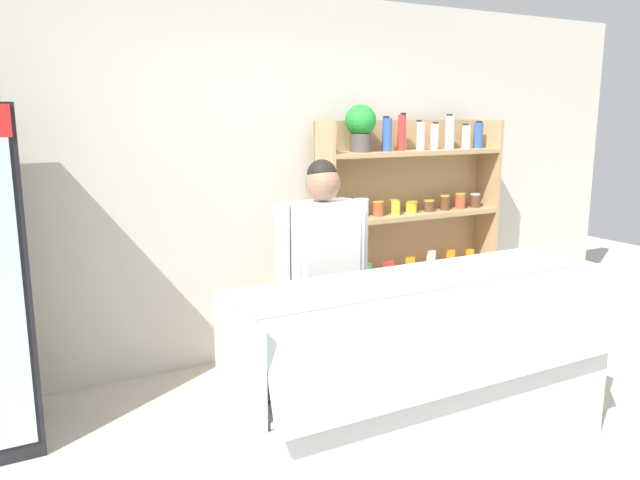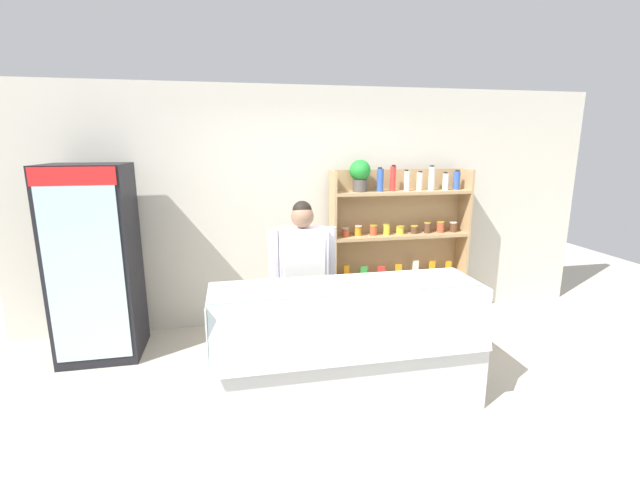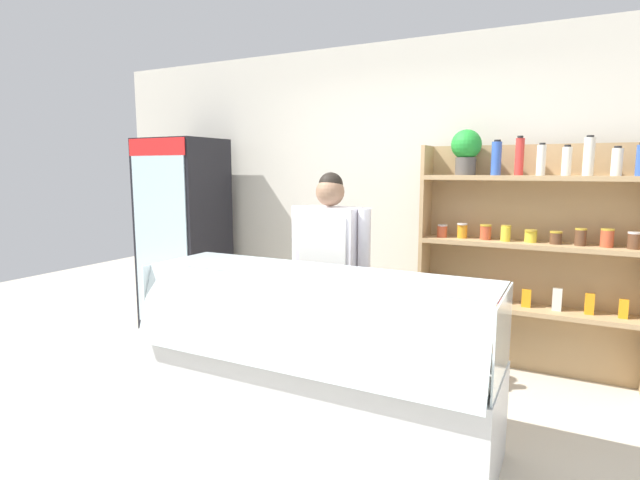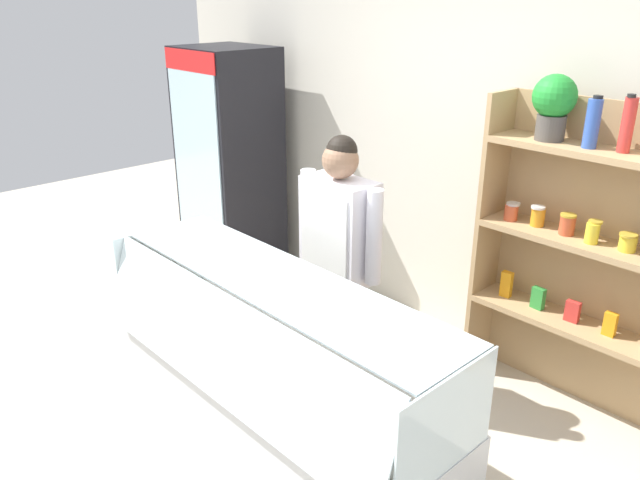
{
  "view_description": "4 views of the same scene",
  "coord_description": "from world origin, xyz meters",
  "px_view_note": "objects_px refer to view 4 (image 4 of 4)",
  "views": [
    {
      "loc": [
        -2.12,
        -2.32,
        1.84
      ],
      "look_at": [
        -0.43,
        0.75,
        1.13
      ],
      "focal_mm": 35.0,
      "sensor_mm": 36.0,
      "label": 1
    },
    {
      "loc": [
        -0.96,
        -2.89,
        2.08
      ],
      "look_at": [
        -0.21,
        0.81,
        1.22
      ],
      "focal_mm": 24.0,
      "sensor_mm": 36.0,
      "label": 2
    },
    {
      "loc": [
        1.2,
        -2.36,
        1.61
      ],
      "look_at": [
        -0.42,
        0.8,
        1.09
      ],
      "focal_mm": 28.0,
      "sensor_mm": 36.0,
      "label": 3
    },
    {
      "loc": [
        2.0,
        -1.52,
        2.31
      ],
      "look_at": [
        -0.39,
        0.71,
        0.99
      ],
      "focal_mm": 35.0,
      "sensor_mm": 36.0,
      "label": 4
    }
  ],
  "objects_px": {
    "drinks_fridge": "(229,162)",
    "shop_clerk": "(339,246)",
    "deli_display_case": "(274,402)",
    "shelving_unit": "(622,246)"
  },
  "relations": [
    {
      "from": "shop_clerk",
      "to": "drinks_fridge",
      "type": "bearing_deg",
      "value": 162.7
    },
    {
      "from": "deli_display_case",
      "to": "shop_clerk",
      "type": "bearing_deg",
      "value": 108.41
    },
    {
      "from": "drinks_fridge",
      "to": "shop_clerk",
      "type": "height_order",
      "value": "drinks_fridge"
    },
    {
      "from": "drinks_fridge",
      "to": "deli_display_case",
      "type": "relative_size",
      "value": 0.89
    },
    {
      "from": "deli_display_case",
      "to": "shop_clerk",
      "type": "relative_size",
      "value": 1.34
    },
    {
      "from": "shelving_unit",
      "to": "drinks_fridge",
      "type": "bearing_deg",
      "value": -175.12
    },
    {
      "from": "drinks_fridge",
      "to": "shelving_unit",
      "type": "height_order",
      "value": "shelving_unit"
    },
    {
      "from": "drinks_fridge",
      "to": "shelving_unit",
      "type": "distance_m",
      "value": 3.18
    },
    {
      "from": "shop_clerk",
      "to": "shelving_unit",
      "type": "bearing_deg",
      "value": 35.21
    },
    {
      "from": "shelving_unit",
      "to": "deli_display_case",
      "type": "bearing_deg",
      "value": -122.71
    }
  ]
}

